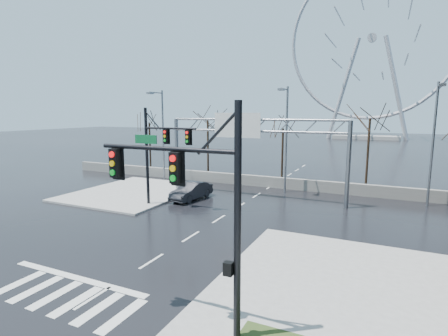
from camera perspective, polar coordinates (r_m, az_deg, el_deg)
The scene contains 16 objects.
ground at distance 19.10m, azimuth -11.74°, elevation -14.66°, with size 260.00×260.00×0.00m, color black.
sidewalk_right_ext at distance 17.61m, azimuth 21.40°, elevation -16.98°, with size 12.00×10.00×0.15m, color gray.
sidewalk_far at distance 34.59m, azimuth -14.49°, elevation -3.83°, with size 10.00×12.00×0.15m, color gray.
barrier_wall at distance 36.23m, azimuth 7.49°, elevation -2.26°, with size 52.00×0.50×1.10m, color slate.
signal_mast_near at distance 11.63m, azimuth -4.03°, elevation -4.67°, with size 5.52×0.41×8.00m.
signal_mast_far at distance 28.34m, azimuth -10.75°, elevation 3.26°, with size 4.72×0.41×8.00m.
sign_gantry at distance 30.99m, azimuth 4.16°, elevation 4.53°, with size 16.36×0.40×7.60m.
streetlight_left at distance 39.29m, azimuth -10.23°, elevation 6.40°, with size 0.50×2.55×10.00m.
streetlight_mid at distance 33.25m, azimuth 10.01°, elevation 5.94°, with size 0.50×2.55×10.00m.
streetlight_right at distance 32.28m, azimuth 31.10°, elevation 4.69°, with size 0.50×2.55×10.00m.
tree_far_left at distance 47.55m, azimuth -12.08°, elevation 6.41°, with size 3.50×3.50×7.00m.
tree_left at distance 42.28m, azimuth -2.67°, elevation 6.83°, with size 3.75×3.75×7.50m.
tree_center at distance 39.92m, azimuth 9.59°, elevation 5.43°, with size 3.25×3.25×6.50m.
tree_right at distance 37.46m, azimuth 22.67°, elevation 6.23°, with size 3.90×3.90×7.80m.
ferris_wheel at distance 110.60m, azimuth 22.96°, elevation 18.02°, with size 45.00×6.00×50.91m.
car at distance 31.06m, azimuth -5.35°, elevation -3.74°, with size 1.60×4.59×1.51m, color black.
Camera 1 is at (10.65, -13.90, 7.63)m, focal length 28.00 mm.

